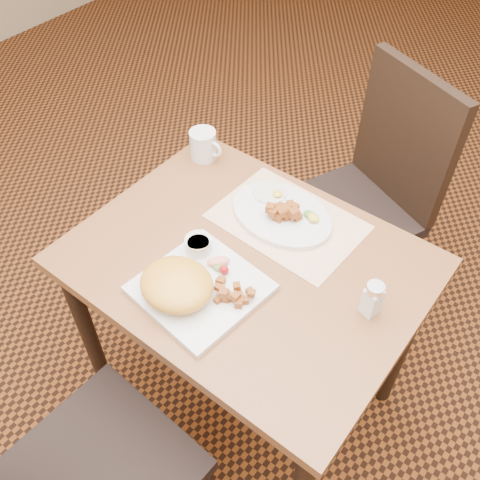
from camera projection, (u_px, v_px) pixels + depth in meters
name	position (u px, v px, depth m)	size (l,w,h in m)	color
ground	(245.00, 392.00, 1.96)	(8.00, 8.00, 0.00)	black
table	(247.00, 284.00, 1.49)	(0.90, 0.70, 0.75)	brown
chair_far	(369.00, 189.00, 1.91)	(0.55, 0.56, 0.97)	black
placemat	(288.00, 221.00, 1.50)	(0.40, 0.28, 0.00)	white
plate_square	(200.00, 288.00, 1.33)	(0.28, 0.28, 0.02)	silver
plate_oval	(282.00, 214.00, 1.51)	(0.30, 0.23, 0.02)	silver
hollandaise_mound	(176.00, 284.00, 1.29)	(0.19, 0.17, 0.07)	gold
ramekin	(198.00, 244.00, 1.39)	(0.07, 0.07, 0.04)	silver
garnish_sq	(220.00, 264.00, 1.36)	(0.08, 0.06, 0.03)	#387223
fried_egg	(271.00, 192.00, 1.55)	(0.10, 0.10, 0.02)	white
garnish_ov	(312.00, 216.00, 1.48)	(0.06, 0.04, 0.02)	#387223
salt_shaker	(372.00, 299.00, 1.26)	(0.05, 0.05, 0.10)	white
coffee_mug	(204.00, 145.00, 1.67)	(0.11, 0.08, 0.09)	silver
home_fries_sq	(232.00, 294.00, 1.29)	(0.11, 0.09, 0.04)	#A6521A
home_fries_ov	(284.00, 212.00, 1.48)	(0.10, 0.10, 0.04)	#A6521A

